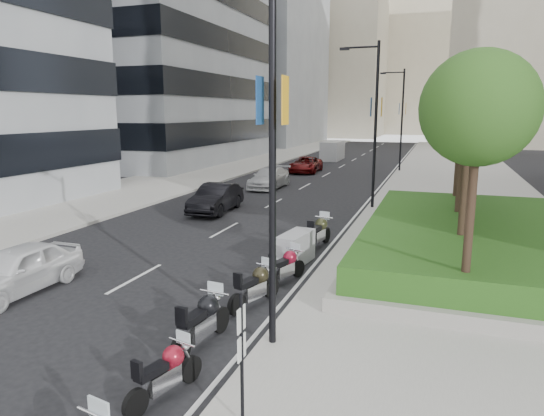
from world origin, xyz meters
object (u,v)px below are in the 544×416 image
at_px(motorcycle_1, 166,372).
at_px(motorcycle_2, 203,321).
at_px(lamp_post_0, 266,126).
at_px(motorcycle_6, 319,232).
at_px(car_b, 216,198).
at_px(lamp_post_2, 400,115).
at_px(motorcycle_4, 286,266).
at_px(car_c, 269,178).
at_px(lamp_post_1, 373,117).
at_px(parking_sign, 242,353).
at_px(car_a, 17,269).
at_px(car_d, 306,165).
at_px(delivery_van, 332,151).
at_px(motorcycle_5, 295,249).
at_px(motorcycle_3, 255,286).

distance_m(motorcycle_1, motorcycle_2, 2.13).
bearing_deg(lamp_post_0, motorcycle_1, -113.30).
bearing_deg(motorcycle_6, car_b, 63.52).
height_order(lamp_post_2, motorcycle_2, lamp_post_2).
relative_size(motorcycle_4, car_c, 0.40).
height_order(lamp_post_2, motorcycle_4, lamp_post_2).
xyz_separation_m(lamp_post_1, motorcycle_2, (-1.40, -17.45, -4.44)).
bearing_deg(parking_sign, car_a, 156.89).
distance_m(car_d, delivery_van, 11.64).
bearing_deg(motorcycle_4, lamp_post_2, 17.18).
xyz_separation_m(lamp_post_1, car_c, (-7.86, 5.48, -4.35)).
relative_size(motorcycle_5, car_b, 0.43).
relative_size(motorcycle_6, car_d, 0.47).
bearing_deg(motorcycle_4, motorcycle_1, -163.27).
bearing_deg(motorcycle_3, delivery_van, 27.03).
bearing_deg(motorcycle_2, motorcycle_6, 2.47).
bearing_deg(lamp_post_1, motorcycle_2, -94.58).
xyz_separation_m(lamp_post_1, car_b, (-7.78, -3.42, -4.30)).
xyz_separation_m(parking_sign, motorcycle_4, (-1.51, 7.23, -0.91)).
relative_size(motorcycle_5, car_a, 0.47).
xyz_separation_m(motorcycle_2, car_d, (-6.38, 32.52, 0.07)).
bearing_deg(motorcycle_6, lamp_post_2, 7.48).
bearing_deg(delivery_van, motorcycle_2, -82.14).
distance_m(lamp_post_1, motorcycle_3, 15.53).
bearing_deg(lamp_post_1, lamp_post_2, 90.00).
distance_m(car_b, car_c, 8.90).
bearing_deg(delivery_van, motorcycle_1, -82.16).
xyz_separation_m(lamp_post_1, delivery_van, (-7.90, 26.71, -4.09)).
height_order(motorcycle_1, car_b, car_b).
bearing_deg(motorcycle_4, car_c, 39.76).
distance_m(motorcycle_4, car_b, 11.64).
height_order(car_b, delivery_van, delivery_van).
bearing_deg(car_b, parking_sign, -66.47).
height_order(parking_sign, motorcycle_5, parking_sign).
distance_m(motorcycle_4, motorcycle_5, 1.97).
distance_m(motorcycle_5, car_b, 9.96).
bearing_deg(car_a, lamp_post_1, 63.72).
bearing_deg(lamp_post_0, parking_sign, -77.67).
relative_size(motorcycle_5, car_d, 0.40).
bearing_deg(motorcycle_1, parking_sign, -89.87).
height_order(lamp_post_2, motorcycle_6, lamp_post_2).
bearing_deg(car_d, motorcycle_2, -81.32).
bearing_deg(motorcycle_6, lamp_post_0, -165.00).
relative_size(lamp_post_1, car_d, 1.81).
bearing_deg(delivery_van, parking_sign, -80.14).
relative_size(motorcycle_2, car_d, 0.47).
bearing_deg(lamp_post_0, car_a, 174.52).
relative_size(motorcycle_2, motorcycle_5, 1.17).
xyz_separation_m(motorcycle_5, motorcycle_6, (0.26, 2.40, 0.05)).
height_order(lamp_post_0, motorcycle_6, lamp_post_0).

